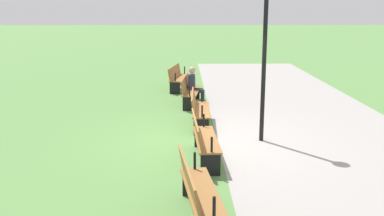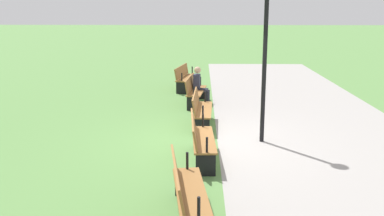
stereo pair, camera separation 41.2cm
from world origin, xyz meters
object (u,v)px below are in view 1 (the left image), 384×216
at_px(bench_1, 189,90).
at_px(bench_2, 199,109).
at_px(bench_0, 178,77).
at_px(lamp_post, 265,28).
at_px(bench_3, 203,138).
at_px(person_seated, 194,84).
at_px(bench_4, 197,190).

height_order(bench_1, bench_2, same).
relative_size(bench_0, bench_2, 1.02).
xyz_separation_m(bench_1, bench_2, (2.59, 0.20, 0.00)).
relative_size(bench_0, lamp_post, 0.51).
distance_m(bench_0, bench_3, 7.77).
relative_size(bench_2, person_seated, 1.56).
xyz_separation_m(bench_3, person_seated, (-5.36, -0.04, 0.16)).
height_order(bench_3, lamp_post, lamp_post).
distance_m(bench_1, bench_2, 2.60).
relative_size(bench_1, person_seated, 1.58).
xyz_separation_m(bench_1, bench_4, (7.77, 0.00, 0.00)).
bearing_deg(bench_1, bench_2, 11.13).
height_order(bench_0, person_seated, person_seated).
height_order(bench_0, bench_1, same).
relative_size(bench_1, bench_2, 1.01).
height_order(person_seated, lamp_post, lamp_post).
relative_size(bench_4, person_seated, 1.58).
bearing_deg(bench_3, bench_1, 179.99).
relative_size(bench_1, bench_3, 1.01).
height_order(bench_0, lamp_post, lamp_post).
relative_size(bench_3, bench_4, 0.99).
bearing_deg(bench_3, bench_2, 177.77).
distance_m(bench_2, bench_4, 5.19).
bearing_deg(lamp_post, bench_2, -132.01).
height_order(bench_1, bench_3, same).
bearing_deg(bench_1, person_seated, 143.00).
distance_m(bench_2, bench_3, 2.60).
bearing_deg(bench_0, lamp_post, 28.73).
distance_m(bench_0, lamp_post, 7.11).
bearing_deg(bench_4, bench_0, 175.53).
xyz_separation_m(bench_4, lamp_post, (-3.89, 1.64, 2.16)).
relative_size(bench_3, person_seated, 1.56).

